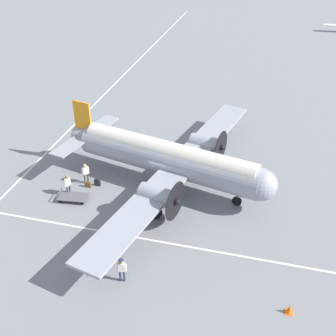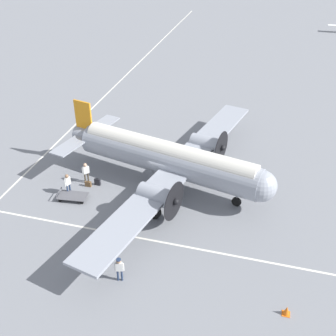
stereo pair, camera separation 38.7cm
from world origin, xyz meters
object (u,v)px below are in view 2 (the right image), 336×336
at_px(passenger_boarding, 68,182).
at_px(suitcase_upright_spare, 88,184).
at_px(ramp_agent, 86,171).
at_px(airliner_main, 173,160).
at_px(baggage_cart, 73,196).
at_px(suitcase_near_door, 98,182).
at_px(crew_foreground, 119,267).
at_px(traffic_cone, 287,311).

xyz_separation_m(passenger_boarding, suitcase_upright_spare, (-0.99, -1.27, -0.84)).
relative_size(ramp_agent, suitcase_upright_spare, 3.52).
bearing_deg(airliner_main, baggage_cart, -138.54).
bearing_deg(suitcase_near_door, crew_foreground, 120.80).
xyz_separation_m(airliner_main, passenger_boarding, (7.25, 3.05, -1.34)).
bearing_deg(ramp_agent, traffic_cone, -73.24).
bearing_deg(crew_foreground, traffic_cone, -14.09).
xyz_separation_m(airliner_main, suitcase_upright_spare, (6.26, 1.79, -2.18)).
bearing_deg(baggage_cart, traffic_cone, -28.97).
xyz_separation_m(crew_foreground, baggage_cart, (6.21, -6.48, -0.77)).
relative_size(passenger_boarding, suitcase_upright_spare, 3.52).
height_order(crew_foreground, passenger_boarding, passenger_boarding).
distance_m(suitcase_upright_spare, baggage_cart, 1.87).
distance_m(ramp_agent, traffic_cone, 17.83).
xyz_separation_m(airliner_main, traffic_cone, (-8.95, 9.97, -2.13)).
relative_size(airliner_main, suitcase_near_door, 40.14).
bearing_deg(crew_foreground, passenger_boarding, 119.17).
bearing_deg(traffic_cone, baggage_cart, -22.16).
height_order(crew_foreground, ramp_agent, ramp_agent).
height_order(passenger_boarding, ramp_agent, passenger_boarding).
relative_size(crew_foreground, ramp_agent, 0.97).
bearing_deg(suitcase_near_door, airliner_main, -165.96).
bearing_deg(airliner_main, traffic_cone, -34.98).
xyz_separation_m(suitcase_near_door, baggage_cart, (1.04, 2.19, 0.00)).
height_order(passenger_boarding, baggage_cart, passenger_boarding).
distance_m(passenger_boarding, ramp_agent, 1.89).
relative_size(airliner_main, passenger_boarding, 13.72).
relative_size(passenger_boarding, suitcase_near_door, 2.92).
distance_m(airliner_main, suitcase_upright_spare, 6.86).
bearing_deg(ramp_agent, suitcase_upright_spare, -100.27).
distance_m(crew_foreground, traffic_cone, 9.45).
height_order(passenger_boarding, traffic_cone, passenger_boarding).
height_order(ramp_agent, suitcase_near_door, ramp_agent).
bearing_deg(baggage_cart, suitcase_upright_spare, 70.34).
relative_size(ramp_agent, baggage_cart, 0.76).
bearing_deg(suitcase_near_door, traffic_cone, 149.60).
xyz_separation_m(crew_foreground, suitcase_near_door, (5.17, -8.67, -0.77)).
relative_size(ramp_agent, traffic_cone, 3.01).
height_order(airliner_main, suitcase_near_door, airliner_main).
bearing_deg(baggage_cart, crew_foreground, -53.02).
distance_m(suitcase_near_door, suitcase_upright_spare, 0.73).
bearing_deg(suitcase_upright_spare, baggage_cart, 77.15).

